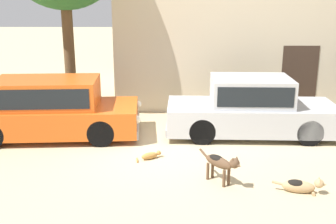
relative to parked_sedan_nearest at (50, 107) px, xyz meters
The scene contains 6 objects.
ground_plane 3.15m from the parked_sedan_nearest, 19.48° to the right, with size 80.00×80.00×0.00m, color tan.
parked_sedan_nearest is the anchor object (origin of this frame).
parked_sedan_second 5.22m from the parked_sedan_nearest, ahead, with size 4.55×1.85×1.54m.
stray_dog_spotted 4.97m from the parked_sedan_nearest, 33.95° to the right, with size 0.77×0.88×0.66m.
stray_dog_tan 6.43m from the parked_sedan_nearest, 29.54° to the right, with size 0.97×0.32×0.33m.
stray_cat 3.16m from the parked_sedan_nearest, 29.81° to the right, with size 0.56×0.41×0.16m.
Camera 1 is at (0.28, -9.11, 3.55)m, focal length 43.70 mm.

